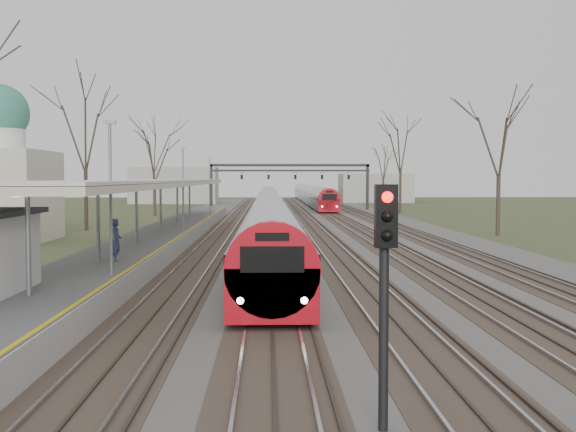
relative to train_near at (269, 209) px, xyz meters
name	(u,v)px	position (x,y,z in m)	size (l,w,h in m)	color
track_bed	(300,224)	(2.76, 0.58, -1.42)	(24.00, 160.00, 0.22)	#474442
platform	(169,235)	(-6.55, -16.92, -0.98)	(3.50, 69.00, 1.00)	#9E9B93
canopy	(158,183)	(-6.55, -21.44, 2.45)	(4.10, 50.00, 3.11)	slate
signal_gantry	(290,173)	(2.79, 30.56, 3.43)	(21.00, 0.59, 6.08)	black
tree_west_far	(85,130)	(-14.50, -6.42, 6.54)	(5.50, 5.50, 11.33)	#2D231C
tree_east_far	(499,135)	(16.50, -12.42, 5.81)	(5.00, 5.00, 10.30)	#2D231C
train_near	(269,209)	(0.00, 0.00, 0.00)	(2.62, 90.21, 3.05)	#A0A3AA
train_far	(310,195)	(7.00, 56.28, 0.00)	(2.62, 75.21, 3.05)	#A0A3AA
passenger	(116,241)	(-5.87, -36.50, 0.35)	(0.61, 0.40, 1.67)	navy
signal_post	(385,270)	(1.75, -52.49, 1.25)	(0.35, 0.45, 4.10)	black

